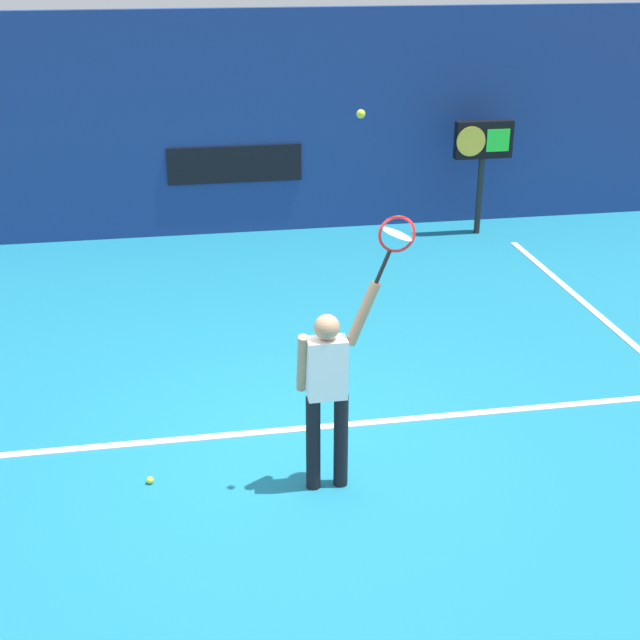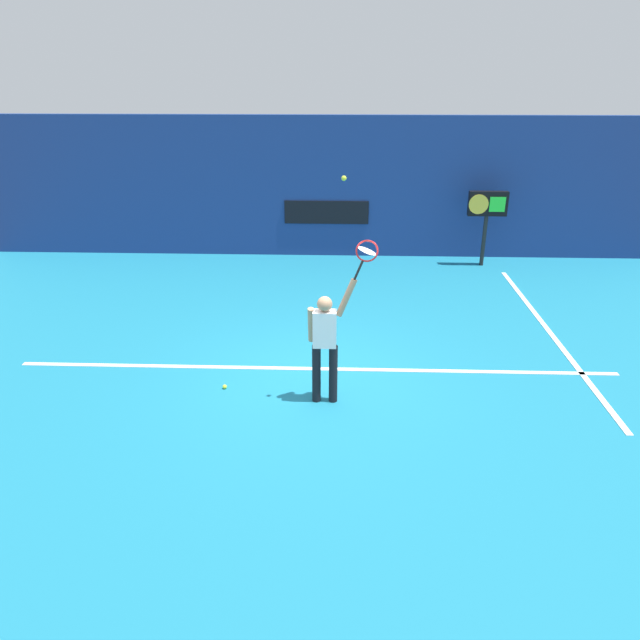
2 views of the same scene
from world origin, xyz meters
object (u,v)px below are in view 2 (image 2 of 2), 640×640
tennis_racket (366,253)px  spare_ball (225,387)px  tennis_ball (344,178)px  tennis_player (325,340)px  scoreboard_clock (487,208)px

tennis_racket → spare_ball: 3.16m
tennis_racket → spare_ball: tennis_racket is taller
tennis_racket → tennis_ball: tennis_ball is taller
tennis_ball → spare_ball: size_ratio=1.00×
tennis_player → tennis_ball: bearing=-13.4°
scoreboard_clock → tennis_racket: bearing=-115.4°
tennis_racket → tennis_ball: (-0.32, -0.05, 1.02)m
scoreboard_clock → spare_ball: size_ratio=27.69×
tennis_player → scoreboard_clock: bearing=60.9°
tennis_ball → scoreboard_clock: bearing=62.6°
spare_ball → scoreboard_clock: bearing=50.4°
tennis_player → tennis_racket: bearing=-0.4°
tennis_player → scoreboard_clock: 7.83m
tennis_ball → spare_ball: 3.80m
tennis_player → tennis_racket: tennis_racket is taller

